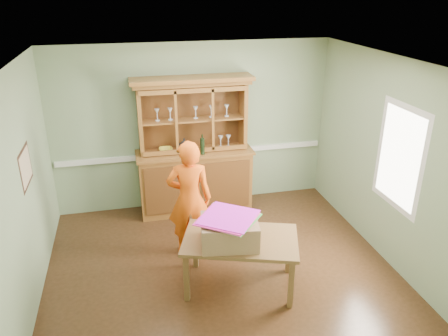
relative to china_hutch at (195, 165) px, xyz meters
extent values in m
plane|color=#462A16|center=(0.03, -1.75, -0.77)|extent=(4.50, 4.50, 0.00)
plane|color=white|center=(0.03, -1.75, 1.93)|extent=(4.50, 4.50, 0.00)
plane|color=gray|center=(0.03, 0.25, 0.58)|extent=(4.50, 0.00, 4.50)
plane|color=gray|center=(-2.22, -1.75, 0.58)|extent=(0.00, 4.00, 4.00)
plane|color=gray|center=(2.28, -1.75, 0.58)|extent=(0.00, 4.00, 4.00)
plane|color=gray|center=(0.03, -3.75, 0.58)|extent=(4.50, 0.00, 4.50)
cube|color=silver|center=(0.03, 0.23, 0.13)|extent=(4.41, 0.05, 0.08)
cube|color=#362015|center=(-2.20, -1.45, 0.78)|extent=(0.03, 0.60, 0.46)
cube|color=beige|center=(-2.19, -1.45, 0.78)|extent=(0.01, 0.52, 0.38)
cube|color=silver|center=(2.26, -2.05, 0.73)|extent=(0.03, 0.96, 1.36)
cube|color=white|center=(2.26, -2.05, 0.73)|extent=(0.01, 0.80, 1.20)
cube|color=#946127|center=(0.00, -0.02, -0.28)|extent=(1.80, 0.55, 1.00)
cube|color=#946127|center=(0.00, -0.03, 0.24)|extent=(1.86, 0.61, 0.04)
cube|color=#552A14|center=(0.00, 0.23, 0.79)|extent=(1.70, 0.04, 1.05)
cube|color=#946127|center=(-0.82, 0.06, 0.79)|extent=(0.06, 0.38, 1.05)
cube|color=#946127|center=(0.82, 0.06, 0.79)|extent=(0.06, 0.38, 1.05)
cube|color=#946127|center=(0.00, 0.06, 1.34)|extent=(1.80, 0.44, 0.06)
cube|color=#946127|center=(0.00, 0.04, 1.40)|extent=(1.88, 0.48, 0.06)
cube|color=#946127|center=(0.00, 0.06, 0.76)|extent=(1.58, 0.33, 0.02)
imported|color=#B2B2B7|center=(-0.15, 0.06, 0.36)|extent=(0.18, 0.18, 0.19)
imported|color=gold|center=(-0.45, 0.06, 0.29)|extent=(0.22, 0.22, 0.05)
cylinder|color=black|center=(0.10, -0.20, 0.42)|extent=(0.07, 0.07, 0.32)
cube|color=brown|center=(0.19, -2.16, -0.11)|extent=(1.55, 1.21, 0.05)
cube|color=brown|center=(-0.49, -2.28, -0.46)|extent=(0.08, 0.08, 0.64)
cube|color=brown|center=(-0.28, -1.65, -0.46)|extent=(0.08, 0.08, 0.64)
cube|color=brown|center=(0.66, -2.67, -0.46)|extent=(0.08, 0.08, 0.64)
cube|color=brown|center=(0.88, -2.04, -0.46)|extent=(0.08, 0.08, 0.64)
cube|color=#936B4B|center=(0.04, -2.23, 0.06)|extent=(0.73, 0.62, 0.30)
cube|color=green|center=(0.01, -2.21, 0.22)|extent=(0.82, 0.82, 0.01)
cube|color=#2DD5C6|center=(0.01, -2.21, 0.23)|extent=(0.82, 0.82, 0.01)
cube|color=#DD6988|center=(0.01, -2.21, 0.24)|extent=(0.82, 0.82, 0.01)
cube|color=#DC218E|center=(0.01, -2.21, 0.24)|extent=(0.82, 0.82, 0.01)
cube|color=#DE22D7|center=(0.01, -2.21, 0.25)|extent=(0.82, 0.82, 0.01)
imported|color=#F1580F|center=(-0.28, -1.28, 0.06)|extent=(0.66, 0.49, 1.66)
camera|label=1|loc=(-1.02, -6.49, 2.73)|focal=35.00mm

